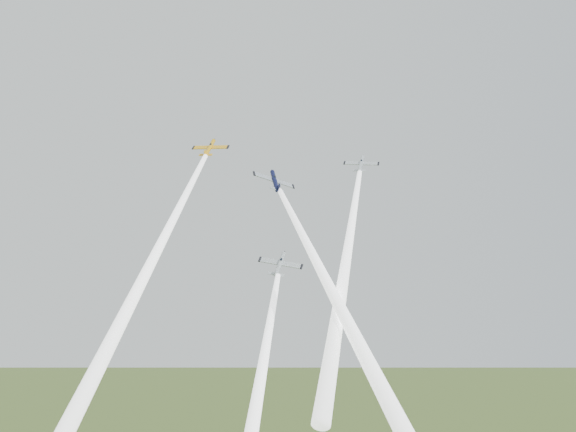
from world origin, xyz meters
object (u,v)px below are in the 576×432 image
Objects in this scene: plane_navy at (275,181)px; plane_silver_low at (280,264)px; plane_silver_right at (361,164)px; plane_yellow at (210,148)px.

plane_navy reaches higher than plane_silver_low.
plane_silver_right reaches higher than plane_silver_low.
plane_silver_right reaches higher than plane_navy.
plane_yellow reaches higher than plane_navy.
plane_yellow is 17.41m from plane_navy.
plane_yellow is at bearing 150.91° from plane_silver_low.
plane_silver_right is (30.74, -1.77, -2.90)m from plane_yellow.
plane_yellow is at bearing 126.17° from plane_navy.
plane_silver_low is at bearing -23.28° from plane_yellow.
plane_silver_right is 29.69m from plane_silver_low.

